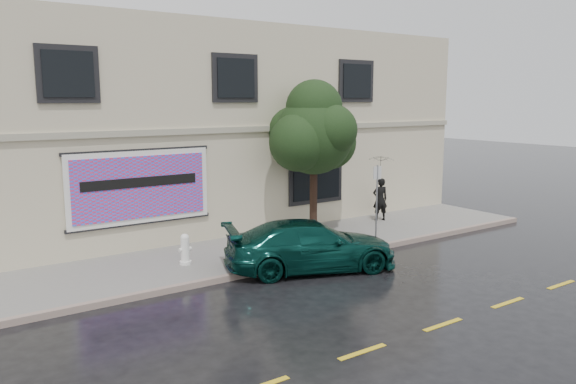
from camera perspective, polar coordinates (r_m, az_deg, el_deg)
ground at (r=14.51m, az=4.70°, el=-8.90°), size 90.00×90.00×0.00m
sidewalk at (r=17.01m, az=-2.29°, el=-5.85°), size 20.00×3.50×0.15m
curb at (r=15.62m, az=1.18°, el=-7.25°), size 20.00×0.18×0.16m
road_marking at (r=12.18m, az=15.46°, el=-12.85°), size 19.00×0.12×0.01m
building at (r=21.52m, az=-10.63°, el=6.44°), size 20.00×8.12×7.00m
billboard at (r=16.70m, az=-14.77°, el=0.49°), size 4.30×0.16×2.20m
car at (r=15.13m, az=2.35°, el=-5.45°), size 5.04×3.47×1.35m
pedestrian at (r=20.79m, az=9.34°, el=-0.74°), size 0.66×0.54×1.57m
umbrella at (r=20.63m, az=9.43°, el=2.39°), size 1.01×1.01×0.71m
street_tree at (r=18.28m, az=2.65°, el=5.74°), size 2.56×2.56×4.53m
fire_hydrant at (r=15.43m, az=-10.41°, el=-5.75°), size 0.34×0.32×0.84m
sign_pole at (r=17.32m, az=9.01°, el=-0.44°), size 0.30×0.05×2.43m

